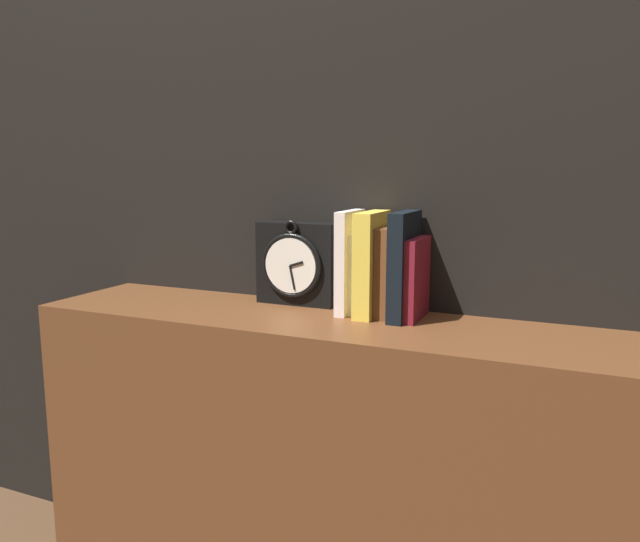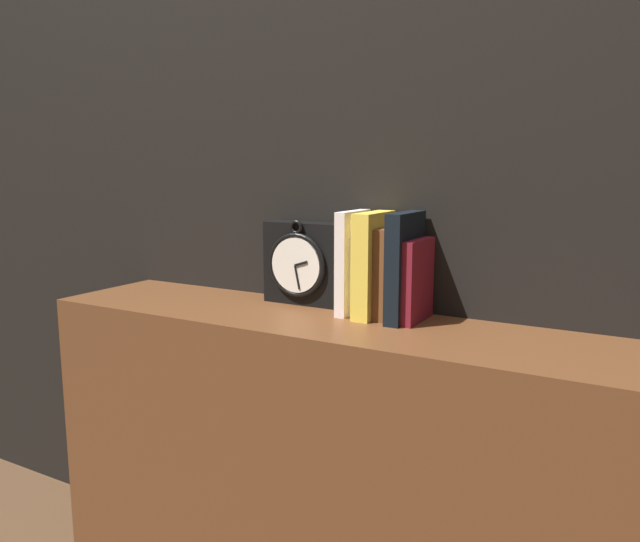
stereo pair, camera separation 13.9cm
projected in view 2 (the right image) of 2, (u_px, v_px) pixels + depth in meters
wall_back at (359, 93)px, 1.49m from camera, size 6.00×0.05×2.60m
bookshelf at (320, 479)px, 1.48m from camera, size 1.38×0.33×0.79m
clock at (304, 263)px, 1.55m from camera, size 0.20×0.08×0.21m
book_slot0_white at (353, 262)px, 1.45m from camera, size 0.03×0.13×0.24m
book_slot1_white at (363, 274)px, 1.45m from camera, size 0.02×0.11×0.18m
book_slot2_yellow at (373, 265)px, 1.41m from camera, size 0.04×0.15×0.24m
book_slot3_brown at (391, 273)px, 1.41m from camera, size 0.04×0.13×0.21m
book_slot4_black at (405, 267)px, 1.37m from camera, size 0.04×0.15×0.24m
book_slot5_maroon at (418, 281)px, 1.37m from camera, size 0.02×0.14×0.18m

